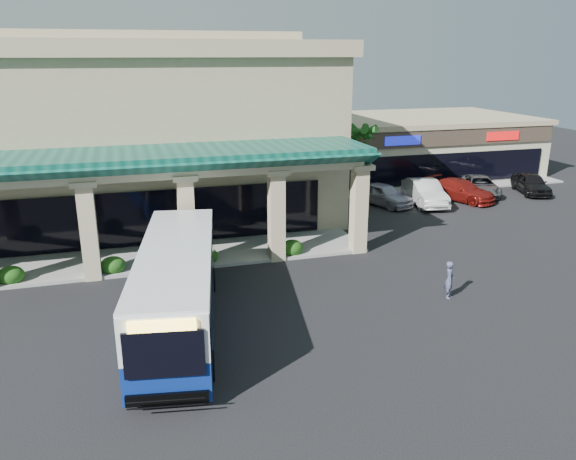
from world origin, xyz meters
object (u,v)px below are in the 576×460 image
object	(u,v)px
car_red	(461,190)
car_gray	(480,186)
car_extra	(531,183)
car_silver	(384,194)
car_white	(425,192)
pedestrian	(450,280)
transit_bus	(178,289)

from	to	relation	value
car_red	car_gray	world-z (taller)	car_red
car_red	car_extra	xyz separation A→B (m)	(6.35, 0.36, 0.03)
car_silver	car_extra	bearing A→B (deg)	-20.96
car_white	car_red	xyz separation A→B (m)	(3.07, 0.30, -0.11)
car_silver	car_red	distance (m)	5.96
pedestrian	car_white	distance (m)	16.06
car_red	pedestrian	bearing A→B (deg)	-148.94
car_extra	car_silver	bearing A→B (deg)	-161.39
car_red	car_gray	size ratio (longest dim) A/B	1.02
car_white	car_red	world-z (taller)	car_white
car_white	car_gray	xyz separation A→B (m)	(5.38, 1.35, -0.16)
transit_bus	car_red	xyz separation A→B (m)	(21.60, 14.32, -0.88)
pedestrian	car_red	distance (m)	17.86
transit_bus	car_white	distance (m)	23.25
transit_bus	pedestrian	distance (m)	11.60
transit_bus	car_gray	world-z (taller)	transit_bus
car_white	car_extra	world-z (taller)	car_white
transit_bus	pedestrian	xyz separation A→B (m)	(11.56, -0.45, -0.80)
car_extra	car_gray	bearing A→B (deg)	-171.24
car_red	car_extra	world-z (taller)	car_extra
transit_bus	car_red	distance (m)	25.93
transit_bus	car_gray	size ratio (longest dim) A/B	2.30
car_white	car_red	distance (m)	3.08
pedestrian	car_white	bearing A→B (deg)	6.11
car_silver	car_white	world-z (taller)	car_white
pedestrian	car_extra	size ratio (longest dim) A/B	0.36
transit_bus	car_silver	xyz separation A→B (m)	(15.66, 14.63, -0.85)
car_white	car_red	size ratio (longest dim) A/B	1.01
pedestrian	car_red	xyz separation A→B (m)	(10.04, 14.76, -0.08)
car_silver	transit_bus	bearing A→B (deg)	-158.12
transit_bus	car_silver	bearing A→B (deg)	52.50
car_silver	car_white	distance (m)	2.95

